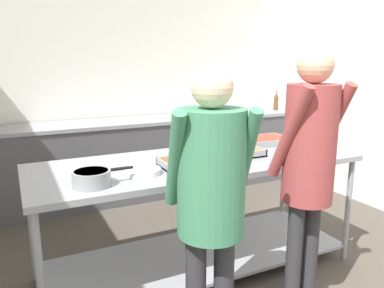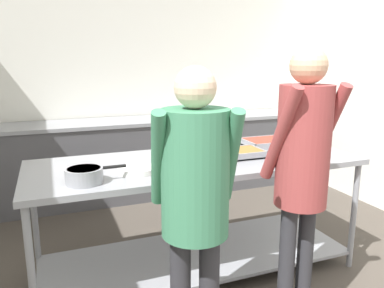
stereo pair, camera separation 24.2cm
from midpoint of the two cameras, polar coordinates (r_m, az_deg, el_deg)
wall_rear at (r=4.80m, az=-11.37°, el=8.90°), size 4.60×0.06×2.65m
back_counter at (r=4.58m, az=-9.70°, el=-2.06°), size 4.44×0.65×0.93m
serving_counter at (r=2.86m, az=-1.56°, el=-8.05°), size 2.42×0.90×0.89m
sauce_pan at (r=2.30m, az=-17.98°, el=-4.95°), size 0.36×0.22×0.09m
plate_stack at (r=2.46m, az=-10.45°, el=-4.14°), size 0.25×0.25×0.04m
serving_tray_greens at (r=2.60m, az=-2.65°, el=-2.90°), size 0.43×0.29×0.05m
serving_tray_roast at (r=2.89m, az=4.47°, el=-1.34°), size 0.38×0.26×0.05m
serving_tray_vegetables at (r=3.35m, az=8.94°, el=0.46°), size 0.46×0.31×0.05m
guest_serving_left at (r=1.93m, az=-0.68°, el=-6.51°), size 0.50×0.39×1.59m
guest_serving_right at (r=2.30m, az=14.57°, el=-1.64°), size 0.41×0.33×1.69m
water_bottle at (r=5.39m, az=11.43°, el=6.42°), size 0.07×0.07×0.27m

